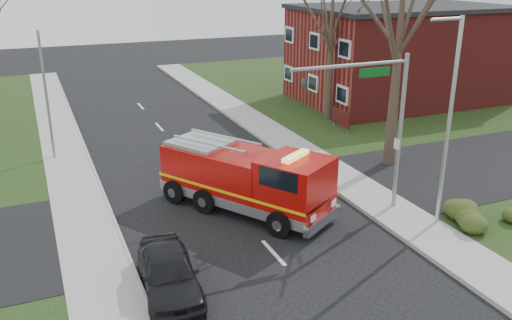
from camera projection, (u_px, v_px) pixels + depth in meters
name	position (u px, v px, depth m)	size (l,w,h in m)	color
ground	(273.00, 253.00, 20.19)	(120.00, 120.00, 0.00)	black
sidewalk_right	(409.00, 222.00, 22.44)	(2.40, 80.00, 0.15)	gray
sidewalk_left	(103.00, 288.00, 17.88)	(2.40, 80.00, 0.15)	gray
brick_building	(401.00, 54.00, 41.50)	(15.40, 10.40, 7.25)	maroon
health_center_sign	(341.00, 118.00, 34.56)	(0.12, 2.00, 1.40)	#441010
hedge_corner	(481.00, 209.00, 22.43)	(2.80, 2.00, 0.90)	#2C3B15
bare_tree_near	(401.00, 24.00, 26.34)	(6.00, 6.00, 12.00)	#3A2A22
bare_tree_far	(332.00, 24.00, 34.99)	(5.25, 5.25, 10.50)	#3A2A22
traffic_signal_mast	(377.00, 107.00, 21.79)	(5.29, 0.18, 6.80)	gray
streetlight_pole	(449.00, 118.00, 20.83)	(1.48, 0.16, 8.40)	#B7BABF
utility_pole_far	(47.00, 98.00, 28.60)	(0.14, 0.14, 7.00)	gray
fire_engine	(247.00, 180.00, 23.27)	(6.23, 7.85, 3.08)	#A90B07
parked_car_maroon	(169.00, 272.00, 17.52)	(1.76, 4.39, 1.49)	black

